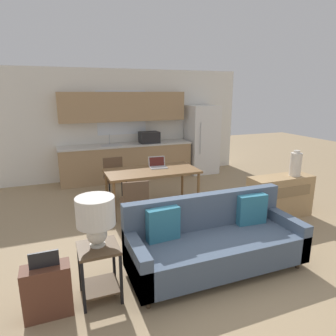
% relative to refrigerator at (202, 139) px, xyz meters
% --- Properties ---
extents(ground_plane, '(20.00, 20.00, 0.00)m').
position_rel_refrigerator_xyz_m(ground_plane, '(-2.06, -4.23, -0.90)').
color(ground_plane, '#9E8460').
extents(wall_back, '(6.40, 0.07, 2.70)m').
position_rel_refrigerator_xyz_m(wall_back, '(-2.06, 0.40, 0.45)').
color(wall_back, silver).
rests_on(wall_back, ground_plane).
extents(kitchen_counter, '(3.27, 0.65, 2.15)m').
position_rel_refrigerator_xyz_m(kitchen_counter, '(-2.05, 0.10, -0.06)').
color(kitchen_counter, tan).
rests_on(kitchen_counter, ground_plane).
extents(refrigerator, '(0.76, 0.73, 1.80)m').
position_rel_refrigerator_xyz_m(refrigerator, '(0.00, 0.00, 0.00)').
color(refrigerator, white).
rests_on(refrigerator, ground_plane).
extents(dining_table, '(1.69, 0.85, 0.75)m').
position_rel_refrigerator_xyz_m(dining_table, '(-2.09, -2.04, -0.21)').
color(dining_table, brown).
rests_on(dining_table, ground_plane).
extents(couch, '(2.17, 0.80, 0.90)m').
position_rel_refrigerator_xyz_m(couch, '(-2.00, -4.19, -0.55)').
color(couch, '#3D2D1E').
rests_on(couch, ground_plane).
extents(side_table, '(0.42, 0.42, 0.60)m').
position_rel_refrigerator_xyz_m(side_table, '(-3.41, -4.26, -0.51)').
color(side_table, brown).
rests_on(side_table, ground_plane).
extents(table_lamp, '(0.40, 0.40, 0.53)m').
position_rel_refrigerator_xyz_m(table_lamp, '(-3.41, -4.22, 0.03)').
color(table_lamp, silver).
rests_on(table_lamp, side_table).
extents(credenza, '(1.15, 0.42, 0.74)m').
position_rel_refrigerator_xyz_m(credenza, '(-0.12, -3.21, -0.53)').
color(credenza, tan).
rests_on(credenza, ground_plane).
extents(vase, '(0.19, 0.19, 0.45)m').
position_rel_refrigerator_xyz_m(vase, '(0.12, -3.26, 0.04)').
color(vase, beige).
rests_on(vase, credenza).
extents(dining_chair_far_left, '(0.44, 0.44, 0.85)m').
position_rel_refrigerator_xyz_m(dining_chair_far_left, '(-2.64, -1.28, -0.41)').
color(dining_chair_far_left, brown).
rests_on(dining_chair_far_left, ground_plane).
extents(dining_chair_near_left, '(0.46, 0.46, 0.85)m').
position_rel_refrigerator_xyz_m(dining_chair_near_left, '(-2.64, -2.84, -0.41)').
color(dining_chair_near_left, brown).
rests_on(dining_chair_near_left, ground_plane).
extents(laptop, '(0.34, 0.28, 0.20)m').
position_rel_refrigerator_xyz_m(laptop, '(-1.92, -1.87, -0.10)').
color(laptop, '#B7BABC').
rests_on(laptop, dining_table).
extents(suitcase, '(0.45, 0.22, 0.69)m').
position_rel_refrigerator_xyz_m(suitcase, '(-3.93, -4.34, -0.63)').
color(suitcase, brown).
rests_on(suitcase, ground_plane).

